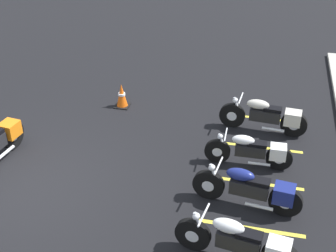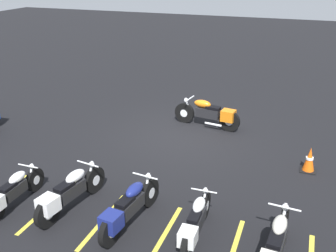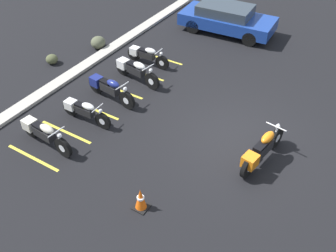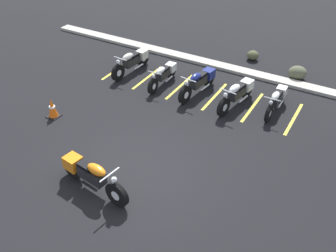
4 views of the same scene
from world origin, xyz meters
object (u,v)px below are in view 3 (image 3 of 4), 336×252
at_px(car_blue, 227,18).
at_px(landscape_rock_1, 52,59).
at_px(parked_bike_2, 109,88).
at_px(parked_bike_4, 146,55).
at_px(traffic_cone, 141,199).
at_px(motorcycle_orange_featured, 261,150).
at_px(parked_bike_3, 135,70).
at_px(landscape_rock_0, 98,42).
at_px(parked_bike_0, 43,133).
at_px(parked_bike_1, 84,110).

relative_size(car_blue, landscape_rock_1, 9.05).
distance_m(parked_bike_2, landscape_rock_1, 3.68).
relative_size(parked_bike_4, landscape_rock_1, 4.03).
bearing_deg(traffic_cone, parked_bike_4, 33.32).
height_order(parked_bike_2, landscape_rock_1, parked_bike_2).
relative_size(motorcycle_orange_featured, landscape_rock_1, 4.81).
bearing_deg(parked_bike_3, landscape_rock_1, -159.50).
bearing_deg(parked_bike_3, parked_bike_4, 114.35).
height_order(car_blue, landscape_rock_0, car_blue).
bearing_deg(parked_bike_0, traffic_cone, -2.21).
xyz_separation_m(parked_bike_3, landscape_rock_0, (1.31, 2.92, -0.21)).
bearing_deg(car_blue, parked_bike_0, -101.85).
relative_size(parked_bike_3, parked_bike_4, 1.13).
xyz_separation_m(parked_bike_0, parked_bike_3, (4.52, -0.23, 0.00)).
height_order(parked_bike_1, parked_bike_3, parked_bike_3).
bearing_deg(car_blue, landscape_rock_0, -137.14).
bearing_deg(landscape_rock_1, motorcycle_orange_featured, -95.95).
bearing_deg(parked_bike_1, parked_bike_2, 92.43).
height_order(parked_bike_0, car_blue, car_blue).
bearing_deg(landscape_rock_0, parked_bike_4, -91.10).
xyz_separation_m(parked_bike_2, landscape_rock_1, (0.75, 3.60, -0.27)).
height_order(motorcycle_orange_featured, parked_bike_0, motorcycle_orange_featured).
bearing_deg(parked_bike_1, car_blue, 81.52).
xyz_separation_m(parked_bike_1, parked_bike_4, (4.21, 0.37, -0.00)).
relative_size(landscape_rock_1, traffic_cone, 0.71).
height_order(landscape_rock_0, traffic_cone, traffic_cone).
bearing_deg(landscape_rock_1, parked_bike_1, -120.72).
bearing_deg(motorcycle_orange_featured, landscape_rock_0, 78.82).
relative_size(parked_bike_1, parked_bike_4, 1.01).
bearing_deg(landscape_rock_1, traffic_cone, -119.76).
distance_m(parked_bike_0, landscape_rock_0, 6.43).
bearing_deg(car_blue, parked_bike_2, -103.78).
xyz_separation_m(parked_bike_1, car_blue, (8.63, -1.14, 0.26)).
height_order(motorcycle_orange_featured, parked_bike_2, motorcycle_orange_featured).
bearing_deg(parked_bike_2, parked_bike_1, -79.55).
bearing_deg(motorcycle_orange_featured, traffic_cone, 156.41).
height_order(motorcycle_orange_featured, parked_bike_3, motorcycle_orange_featured).
relative_size(parked_bike_1, traffic_cone, 2.87).
bearing_deg(parked_bike_2, traffic_cone, -35.33).
xyz_separation_m(parked_bike_2, traffic_cone, (-3.50, -3.84, -0.14)).
distance_m(motorcycle_orange_featured, landscape_rock_0, 9.24).
distance_m(parked_bike_0, landscape_rock_1, 5.10).
height_order(motorcycle_orange_featured, parked_bike_1, motorcycle_orange_featured).
distance_m(motorcycle_orange_featured, parked_bike_4, 6.84).
relative_size(parked_bike_4, car_blue, 0.44).
distance_m(parked_bike_2, parked_bike_3, 1.51).
relative_size(parked_bike_1, parked_bike_3, 0.90).
height_order(parked_bike_4, landscape_rock_0, parked_bike_4).
xyz_separation_m(parked_bike_3, landscape_rock_1, (-0.76, 3.66, -0.27)).
distance_m(car_blue, landscape_rock_0, 5.99).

